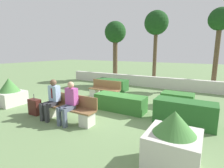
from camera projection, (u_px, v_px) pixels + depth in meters
ground_plane at (109, 107)px, 7.28m from camera, size 60.00×60.00×0.00m
perimeter_wall at (148, 82)px, 11.42m from camera, size 12.03×0.30×0.70m
bench_front at (68, 110)px, 5.89m from camera, size 2.10×0.48×0.87m
bench_left_side at (105, 92)px, 8.70m from camera, size 1.62×0.48×0.87m
person_seated_man at (52, 97)px, 5.99m from camera, size 0.38×0.64×1.36m
person_seated_woman at (69, 101)px, 5.60m from camera, size 0.38×0.64×1.35m
hedge_block_near_left at (177, 100)px, 7.25m from camera, size 1.25×0.75×0.61m
hedge_block_near_right at (112, 85)px, 10.48m from camera, size 1.88×0.82×0.66m
hedge_block_mid_left at (120, 103)px, 6.87m from camera, size 2.01×0.74×0.63m
hedge_block_mid_right at (184, 113)px, 5.53m from camera, size 1.84×0.71×0.78m
planter_corner_left at (10, 93)px, 7.63m from camera, size 1.05×1.05×1.17m
planter_corner_right at (173, 144)px, 3.36m from camera, size 0.99×0.99×1.23m
suitcase at (35, 107)px, 6.43m from camera, size 0.45×0.25×0.78m
tree_leftmost at (115, 35)px, 13.62m from camera, size 1.66×1.66×4.59m
tree_center_left at (156, 25)px, 11.83m from camera, size 1.61×1.61×5.00m
tree_center_right at (220, 24)px, 9.99m from camera, size 1.29×1.29×4.76m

